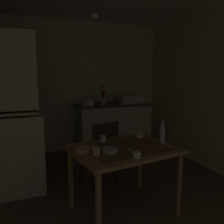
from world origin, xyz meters
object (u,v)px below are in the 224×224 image
teacup_cream (103,139)px  serving_bowl_wide (139,135)px  hand_pump (103,95)px  mixing_bowl_counter (88,103)px  sink_basin (130,99)px  dining_table (124,156)px  chair_far_side (101,152)px  glass_bottle (162,134)px

teacup_cream → serving_bowl_wide: bearing=1.3°
hand_pump → mixing_bowl_counter: 0.37m
sink_basin → hand_pump: bearing=175.3°
dining_table → hand_pump: bearing=76.3°
chair_far_side → serving_bowl_wide: 0.58m
dining_table → chair_far_side: bearing=92.8°
dining_table → teacup_cream: (-0.12, 0.31, 0.12)m
serving_bowl_wide → glass_bottle: (0.11, -0.33, 0.07)m
mixing_bowl_counter → dining_table: bearing=-94.9°
sink_basin → chair_far_side: 1.80m
hand_pump → teacup_cream: (-0.62, -1.72, -0.34)m
dining_table → chair_far_side: (-0.03, 0.65, -0.15)m
mixing_bowl_counter → chair_far_side: (-0.20, -1.29, -0.49)m
dining_table → mixing_bowl_counter: bearing=85.1°
sink_basin → glass_bottle: bearing=-106.0°
mixing_bowl_counter → serving_bowl_wide: bearing=-83.2°
sink_basin → hand_pump: hand_pump is taller
sink_basin → dining_table: size_ratio=0.37×
hand_pump → teacup_cream: bearing=-109.7°
sink_basin → teacup_cream: sink_basin is taller
dining_table → teacup_cream: 0.36m
sink_basin → hand_pump: (-0.55, 0.05, 0.09)m
serving_bowl_wide → glass_bottle: 0.36m
hand_pump → glass_bottle: bearing=-90.6°
dining_table → serving_bowl_wide: 0.50m
teacup_cream → glass_bottle: (0.59, -0.32, 0.07)m
teacup_cream → glass_bottle: size_ratio=0.29×
hand_pump → dining_table: size_ratio=0.33×
dining_table → serving_bowl_wide: size_ratio=10.74×
chair_far_side → teacup_cream: 0.44m
chair_far_side → teacup_cream: (-0.09, -0.33, 0.28)m
chair_far_side → mixing_bowl_counter: bearing=81.3°
mixing_bowl_counter → serving_bowl_wide: (0.19, -1.62, -0.22)m
dining_table → chair_far_side: chair_far_side is taller
mixing_bowl_counter → glass_bottle: (0.31, -1.95, -0.14)m
mixing_bowl_counter → glass_bottle: size_ratio=0.94×
sink_basin → dining_table: (-1.05, -1.99, -0.37)m
teacup_cream → hand_pump: bearing=70.3°
mixing_bowl_counter → teacup_cream: (-0.29, -1.63, -0.21)m
mixing_bowl_counter → hand_pump: bearing=16.1°
serving_bowl_wide → mixing_bowl_counter: bearing=96.8°
chair_far_side → serving_bowl_wide: bearing=-39.6°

